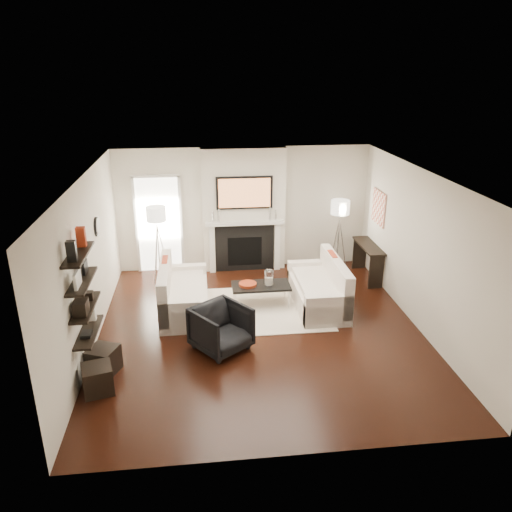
{
  "coord_description": "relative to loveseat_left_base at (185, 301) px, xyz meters",
  "views": [
    {
      "loc": [
        -0.96,
        -7.56,
        4.3
      ],
      "look_at": [
        0.0,
        0.6,
        1.15
      ],
      "focal_mm": 35.0,
      "sensor_mm": 36.0,
      "label": 1
    }
  ],
  "objects": [
    {
      "name": "loveseat_right_back",
      "position": [
        2.84,
        -0.07,
        0.32
      ],
      "size": [
        0.18,
        1.8,
        0.8
      ],
      "primitive_type": "cube",
      "color": "white",
      "rests_on": "floor"
    },
    {
      "name": "clock_rim",
      "position": [
        -1.43,
        0.02,
        1.49
      ],
      "size": [
        0.04,
        0.34,
        0.34
      ],
      "primitive_type": "cylinder",
      "rotation": [
        0.0,
        1.57,
        0.0
      ],
      "color": "black",
      "rests_on": "wall_left"
    },
    {
      "name": "tv_body",
      "position": [
        1.3,
        1.83,
        1.57
      ],
      "size": [
        1.2,
        0.06,
        0.7
      ],
      "primitive_type": "cube",
      "color": "black",
      "rests_on": "chimney_breast"
    },
    {
      "name": "coffee_leg_nw",
      "position": [
        0.94,
        -0.14,
        -0.02
      ],
      "size": [
        0.02,
        0.02,
        0.38
      ],
      "primitive_type": "cylinder",
      "color": "silver",
      "rests_on": "floor"
    },
    {
      "name": "loveseat_left_cushion",
      "position": [
        0.05,
        0.0,
        0.26
      ],
      "size": [
        0.63,
        1.44,
        0.1
      ],
      "primitive_type": "cube",
      "color": "white",
      "rests_on": "loveseat_left_base"
    },
    {
      "name": "pillow_left_charcoal",
      "position": [
        -0.33,
        -0.3,
        0.51
      ],
      "size": [
        0.1,
        0.4,
        0.4
      ],
      "primitive_type": "cube",
      "color": "black",
      "rests_on": "loveseat_left_cushion"
    },
    {
      "name": "ottoman_near",
      "position": [
        -1.17,
        -1.86,
        -0.01
      ],
      "size": [
        0.52,
        0.52,
        0.4
      ],
      "primitive_type": "cube",
      "rotation": [
        0.0,
        0.0,
        -0.4
      ],
      "color": "black",
      "rests_on": "floor"
    },
    {
      "name": "loveseat_left_base",
      "position": [
        0.0,
        0.0,
        0.0
      ],
      "size": [
        0.85,
        1.8,
        0.42
      ],
      "primitive_type": "cube",
      "color": "white",
      "rests_on": "floor"
    },
    {
      "name": "pillow_left_orange",
      "position": [
        -0.33,
        0.3,
        0.52
      ],
      "size": [
        0.1,
        0.42,
        0.42
      ],
      "primitive_type": "cube",
      "color": "#A22C14",
      "rests_on": "loveseat_left_cushion"
    },
    {
      "name": "decor_box_small",
      "position": [
        -1.32,
        -1.67,
        0.97
      ],
      "size": [
        0.15,
        0.12,
        0.12
      ],
      "primitive_type": "cube",
      "color": "black",
      "rests_on": "shelf_lower"
    },
    {
      "name": "lamp_left_post",
      "position": [
        -0.55,
        1.58,
        0.39
      ],
      "size": [
        0.02,
        0.02,
        1.2
      ],
      "primitive_type": "cylinder",
      "color": "silver",
      "rests_on": "floor"
    },
    {
      "name": "shelf_top",
      "position": [
        -1.32,
        -1.88,
        1.69
      ],
      "size": [
        0.25,
        1.0,
        0.04
      ],
      "primitive_type": "cube",
      "color": "black",
      "rests_on": "wall_left"
    },
    {
      "name": "coffee_leg_ne",
      "position": [
        1.94,
        -0.14,
        -0.02
      ],
      "size": [
        0.02,
        0.02,
        0.38
      ],
      "primitive_type": "cylinder",
      "color": "silver",
      "rests_on": "floor"
    },
    {
      "name": "hurricane_candle",
      "position": [
        1.59,
        0.08,
        0.29
      ],
      "size": [
        0.1,
        0.1,
        0.16
      ],
      "primitive_type": "cylinder",
      "color": "white",
      "rests_on": "coffee_table"
    },
    {
      "name": "decor_magfile_b",
      "position": [
        -1.32,
        -1.61,
        1.85
      ],
      "size": [
        0.12,
        0.1,
        0.28
      ],
      "primitive_type": "cube",
      "color": "#A22C14",
      "rests_on": "shelf_top"
    },
    {
      "name": "shelf_upper",
      "position": [
        -1.32,
        -1.88,
        1.29
      ],
      "size": [
        0.25,
        1.0,
        0.04
      ],
      "primitive_type": "cube",
      "color": "black",
      "rests_on": "wall_left"
    },
    {
      "name": "lamp_left_leg_c",
      "position": [
        -0.6,
        1.48,
        0.39
      ],
      "size": [
        0.14,
        0.22,
        1.23
      ],
      "primitive_type": "cylinder",
      "rotation": [
        0.18,
        0.0,
        2.62
      ],
      "color": "silver",
      "rests_on": "floor"
    },
    {
      "name": "decor_frame_a",
      "position": [
        -1.32,
        -2.1,
        1.42
      ],
      "size": [
        0.04,
        0.3,
        0.22
      ],
      "primitive_type": "cube",
      "color": "white",
      "rests_on": "shelf_upper"
    },
    {
      "name": "room_envelope",
      "position": [
        1.3,
        -0.88,
        1.14
      ],
      "size": [
        6.0,
        6.0,
        6.0
      ],
      "color": "black",
      "rests_on": "ground"
    },
    {
      "name": "wall_art",
      "position": [
        4.03,
        1.17,
        1.34
      ],
      "size": [
        0.03,
        0.7,
        0.7
      ],
      "primitive_type": "cube",
      "color": "tan",
      "rests_on": "wall_right"
    },
    {
      "name": "mantel_pilaster_r",
      "position": [
        2.02,
        1.83,
        0.34
      ],
      "size": [
        0.12,
        0.08,
        1.1
      ],
      "primitive_type": "cube",
      "color": "white",
      "rests_on": "floor"
    },
    {
      "name": "loveseat_left_arm_n",
      "position": [
        0.0,
        -0.81,
        0.09
      ],
      "size": [
        0.85,
        0.18,
        0.6
      ],
      "primitive_type": "cube",
      "color": "white",
      "rests_on": "floor"
    },
    {
      "name": "armchair",
      "position": [
        0.61,
        -1.41,
        0.2
      ],
      "size": [
        1.07,
        1.06,
        0.81
      ],
      "primitive_type": "imported",
      "rotation": [
        0.0,
        0.0,
        0.65
      ],
      "color": "black",
      "rests_on": "floor"
    },
    {
      "name": "lamp_left_shade",
      "position": [
        -0.55,
        1.58,
        1.24
      ],
      "size": [
        0.4,
        0.4,
        0.3
      ],
      "primitive_type": "cylinder",
      "color": "white",
      "rests_on": "lamp_left_post"
    },
    {
      "name": "fireplace_surround",
      "position": [
        1.3,
        1.86,
        0.31
      ],
      "size": [
        1.3,
        0.02,
        1.04
      ],
      "primitive_type": "cube",
      "color": "black",
      "rests_on": "floor"
    },
    {
      "name": "loveseat_right_cushion",
      "position": [
        2.45,
        -0.07,
        0.26
      ],
      "size": [
        0.63,
        1.44,
        0.1
      ],
      "primitive_type": "cube",
      "color": "white",
      "rests_on": "loveseat_right_base"
    },
    {
      "name": "candlestick_r_short",
      "position": [
        1.98,
        1.82,
        1.06
      ],
      "size": [
        0.04,
        0.04,
        0.24
      ],
      "primitive_type": "cylinder",
      "color": "silver",
      "rests_on": "mantel_shelf"
    },
    {
      "name": "candlestick_r_tall",
      "position": [
        1.85,
        1.82,
        1.09
      ],
      "size": [
        0.04,
        0.04,
        0.3
      ],
      "primitive_type": "cylinder",
      "color": "silver",
      "rests_on": "mantel_shelf"
    },
    {
      "name": "ottoman_far",
      "position": [
        -1.17,
        -2.34,
        -0.01
      ],
      "size": [
        0.49,
        0.49,
        0.4
      ],
      "primitive_type": "cube",
      "rotation": [
        0.0,
        0.0,
        0.25
      ],
      "color": "black",
      "rests_on": "floor"
    },
    {
      "name": "candlestick_l_short",
      "position": [
        0.62,
        1.82,
        1.06
      ],
      "size": [
        0.04,
        0.04,
        0.24
      ],
      "primitive_type": "cylinder",
      "color": "silver",
      "rests_on": "mantel_shelf"
    },
    {
      "name": "firebox",
      "position": [
        1.3,
        1.85,
        0.24
      ],
      "size": [
        0.75,
        0.02,
        0.65
      ],
      "primitive_type": "cube",
      "color": "black",
      "rests_on": "floor"
    },
    {
      "name": "loveseat_right_arm_s",
      "position": [
        2.5,
        0.74,
        0.09
      ],
      "size": [
        0.85,
        0.18,
        0.6
      ],
      "primitive_type": "cube",
      "color": "white",
      "rests_on": "floor"
    },
    {
      "name": "lamp_right_leg_b",
      "position": [
        3.3,
        1.74,
        0.39
      ],
      "size": [
        0.14,
        0.22,
        1.23
      ],
      "primitive_type": "cylinder",
      "rotation": [
        0.18,
        0.0,
        0.52
      ],
      "color": "silver",
      "rests_on": "floor"
    },
    {
      "name": "lamp_right_leg_c",
      "position": [
        3.3,
        1.55,
        0.39
      ],
      "size": [
        0.14,
        0.22,
        1.23
      ],
      "primitive_type": "cylinder",
      "rotation": [
        0.18,
        0.0,
        2.62
      ],
      "color": "silver",
      "rests_on": "floor"
    },
    {
      "name": "coffee_leg_sw",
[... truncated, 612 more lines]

